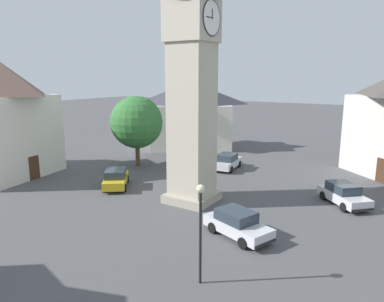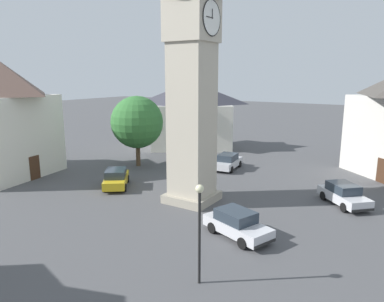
{
  "view_description": "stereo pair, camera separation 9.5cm",
  "coord_description": "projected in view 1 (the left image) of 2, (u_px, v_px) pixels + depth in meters",
  "views": [
    {
      "loc": [
        20.95,
        13.2,
        8.94
      ],
      "look_at": [
        0.0,
        0.0,
        3.73
      ],
      "focal_mm": 33.36,
      "sensor_mm": 36.0,
      "label": 1
    },
    {
      "loc": [
        20.9,
        13.28,
        8.94
      ],
      "look_at": [
        0.0,
        0.0,
        3.73
      ],
      "focal_mm": 33.36,
      "sensor_mm": 36.0,
      "label": 2
    }
  ],
  "objects": [
    {
      "name": "tree",
      "position": [
        137.0,
        122.0,
        35.4
      ],
      "size": [
        5.2,
        5.2,
        7.06
      ],
      "color": "brown",
      "rests_on": "ground"
    },
    {
      "name": "car_red_corner",
      "position": [
        227.0,
        161.0,
        34.84
      ],
      "size": [
        4.3,
        2.16,
        1.53
      ],
      "color": "silver",
      "rests_on": "ground"
    },
    {
      "name": "clock_tower",
      "position": [
        192.0,
        34.0,
        23.66
      ],
      "size": [
        3.96,
        3.96,
        20.05
      ],
      "color": "#A59C89",
      "rests_on": "ground"
    },
    {
      "name": "pedestrian",
      "position": [
        197.0,
        162.0,
        33.52
      ],
      "size": [
        0.39,
        0.48,
        1.69
      ],
      "color": "black",
      "rests_on": "ground"
    },
    {
      "name": "car_blue_kerb",
      "position": [
        343.0,
        194.0,
        25.17
      ],
      "size": [
        4.13,
        4.09,
        1.53
      ],
      "color": "silver",
      "rests_on": "ground"
    },
    {
      "name": "car_white_side",
      "position": [
        116.0,
        178.0,
        29.11
      ],
      "size": [
        4.3,
        3.84,
        1.53
      ],
      "color": "gold",
      "rests_on": "ground"
    },
    {
      "name": "car_silver_kerb",
      "position": [
        237.0,
        224.0,
        20.14
      ],
      "size": [
        3.01,
        4.46,
        1.53
      ],
      "color": "silver",
      "rests_on": "ground"
    },
    {
      "name": "lamp_post",
      "position": [
        200.0,
        217.0,
        15.1
      ],
      "size": [
        0.36,
        0.36,
        4.53
      ],
      "color": "black",
      "rests_on": "ground"
    },
    {
      "name": "ground_plane",
      "position": [
        192.0,
        201.0,
        26.07
      ],
      "size": [
        200.0,
        200.0,
        0.0
      ],
      "primitive_type": "plane",
      "color": "#4C4C4F"
    },
    {
      "name": "building_corner_back",
      "position": [
        191.0,
        114.0,
        44.63
      ],
      "size": [
        11.01,
        12.14,
        8.28
      ],
      "color": "silver",
      "rests_on": "ground"
    }
  ]
}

